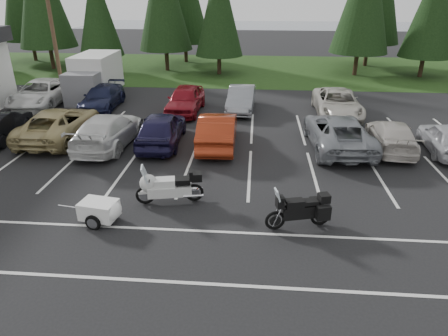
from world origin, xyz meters
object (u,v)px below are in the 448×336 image
car_near_7 (391,135)px  box_truck (92,78)px  car_near_3 (108,130)px  car_near_1 (0,125)px  car_near_6 (338,132)px  car_far_0 (41,93)px  utility_pole (52,29)px  adventure_motorcycle (299,207)px  car_far_2 (185,99)px  car_far_1 (102,97)px  touring_motorcycle (169,184)px  car_far_3 (241,99)px  car_near_5 (218,130)px  car_near_8 (446,138)px  car_near_2 (59,124)px  car_near_4 (161,128)px  car_far_4 (337,103)px  cargo_trailer (99,212)px

car_near_7 → box_truck: bearing=-18.4°
car_near_3 → box_truck: bearing=-62.0°
car_near_1 → car_near_6: bearing=175.0°
car_near_1 → car_far_0: 6.43m
utility_pole → adventure_motorcycle: bearing=-45.3°
car_far_2 → car_near_1: bearing=-145.2°
car_near_1 → car_far_1: car_near_1 is taller
car_near_6 → touring_motorcycle: 9.27m
car_far_3 → adventure_motorcycle: bearing=-77.3°
car_near_5 → car_near_8: (10.84, -0.02, -0.10)m
utility_pole → car_far_0: size_ratio=1.54×
car_near_2 → car_near_4: (5.42, -0.36, 0.03)m
car_near_3 → car_near_1: bearing=-1.5°
adventure_motorcycle → car_near_4: bearing=116.0°
utility_pole → adventure_motorcycle: 21.49m
car_near_1 → car_far_3: size_ratio=0.99×
car_far_3 → car_near_6: bearing=-48.2°
car_far_3 → car_far_2: bearing=-166.9°
box_truck → car_far_3: box_truck is taller
car_near_5 → car_far_2: bearing=-66.5°
car_far_3 → touring_motorcycle: 12.21m
car_far_2 → car_far_4: (9.29, 0.01, -0.04)m
car_far_2 → adventure_motorcycle: bearing=-62.9°
car_far_0 → adventure_motorcycle: size_ratio=2.37×
car_near_2 → touring_motorcycle: car_near_2 is taller
car_near_1 → cargo_trailer: (7.96, -7.36, -0.34)m
car_near_4 → car_far_2: (0.25, 5.57, -0.01)m
car_far_0 → car_far_2: size_ratio=1.22×
car_near_1 → adventure_motorcycle: (14.56, -7.14, 0.01)m
car_far_2 → touring_motorcycle: size_ratio=1.76×
car_near_5 → touring_motorcycle: car_near_5 is taller
car_near_3 → car_far_3: car_near_3 is taller
car_near_2 → car_far_1: size_ratio=1.18×
car_far_3 → car_far_0: bearing=-178.3°
car_far_2 → car_far_4: bearing=2.3°
touring_motorcycle → car_far_3: bearing=68.5°
car_near_6 → car_far_4: car_near_6 is taller
car_near_3 → car_far_1: (-2.67, 6.39, -0.08)m
utility_pole → touring_motorcycle: utility_pole is taller
car_near_4 → car_near_8: 13.64m
car_far_1 → cargo_trailer: 14.15m
car_near_7 → cargo_trailer: bearing=39.0°
car_near_7 → car_near_8: car_near_8 is taller
car_near_1 → car_near_7: size_ratio=0.95×
car_near_1 → car_near_3: 5.89m
car_near_8 → car_near_6: bearing=2.0°
car_near_6 → cargo_trailer: 11.85m
utility_pole → car_far_0: bearing=-116.0°
car_near_6 → car_far_3: car_near_6 is taller
car_near_1 → car_far_0: (-1.05, 6.35, 0.07)m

